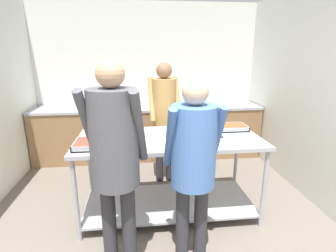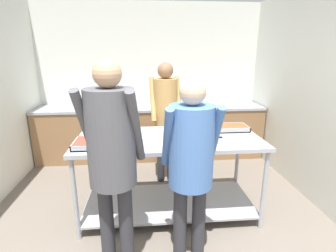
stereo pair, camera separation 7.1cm
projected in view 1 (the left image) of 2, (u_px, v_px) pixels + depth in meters
name	position (u px, v px, depth m)	size (l,w,h in m)	color
wall_rear	(147.00, 80.00, 4.74)	(4.01, 0.06, 2.65)	silver
wall_right	(313.00, 93.00, 3.24)	(0.06, 3.74, 2.65)	silver
back_counter	(149.00, 132.00, 4.63)	(3.85, 0.65, 0.91)	olive
serving_counter	(169.00, 163.00, 2.94)	(1.99, 0.89, 0.92)	#9EA0A8
serving_tray_vegetables	(98.00, 144.00, 2.59)	(0.45, 0.33, 0.05)	#9EA0A8
broccoli_bowl	(134.00, 140.00, 2.66)	(0.20, 0.20, 0.10)	silver
plate_stack	(161.00, 143.00, 2.62)	(0.26, 0.26, 0.04)	white
sauce_pan	(197.00, 140.00, 2.62)	(0.39, 0.25, 0.08)	#9EA0A8
serving_tray_roast	(226.00, 127.00, 3.14)	(0.48, 0.27, 0.05)	#9EA0A8
guest_serving_left	(193.00, 155.00, 2.16)	(0.48, 0.37, 1.63)	#2D2D33
guest_serving_right	(115.00, 150.00, 2.00)	(0.52, 0.42, 1.78)	#2D2D33
cook_behind_counter	(164.00, 110.00, 3.58)	(0.44, 0.35, 1.69)	#2D2D33
water_bottle	(186.00, 100.00, 4.48)	(0.06, 0.06, 0.25)	brown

